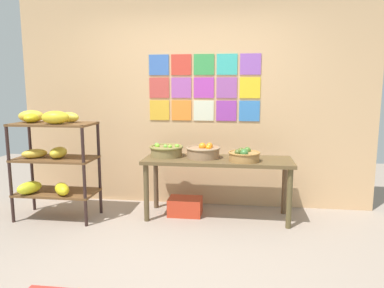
% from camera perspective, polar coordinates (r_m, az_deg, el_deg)
% --- Properties ---
extents(ground, '(9.33, 9.33, 0.00)m').
position_cam_1_polar(ground, '(3.33, -4.13, -18.29)').
color(ground, gray).
extents(back_wall_with_art, '(4.55, 0.07, 2.81)m').
position_cam_1_polar(back_wall_with_art, '(4.63, 0.07, 7.51)').
color(back_wall_with_art, tan).
rests_on(back_wall_with_art, ground).
extents(banana_shelf_unit, '(0.92, 0.53, 1.27)m').
position_cam_1_polar(banana_shelf_unit, '(4.42, -21.58, -1.07)').
color(banana_shelf_unit, '#2F1E1B').
rests_on(banana_shelf_unit, ground).
extents(display_table, '(1.71, 0.59, 0.71)m').
position_cam_1_polar(display_table, '(4.19, 4.09, -3.52)').
color(display_table, brown).
rests_on(display_table, ground).
extents(fruit_basket_right, '(0.36, 0.36, 0.15)m').
position_cam_1_polar(fruit_basket_right, '(4.06, 8.28, -1.80)').
color(fruit_basket_right, '#A7773F').
rests_on(fruit_basket_right, display_table).
extents(fruit_basket_centre, '(0.40, 0.40, 0.15)m').
position_cam_1_polar(fruit_basket_centre, '(4.30, -4.09, -1.02)').
color(fruit_basket_centre, olive).
rests_on(fruit_basket_centre, display_table).
extents(fruit_basket_back_right, '(0.40, 0.40, 0.18)m').
position_cam_1_polar(fruit_basket_back_right, '(4.20, 1.82, -1.21)').
color(fruit_basket_back_right, '#957251').
rests_on(fruit_basket_back_right, display_table).
extents(produce_crate_under_table, '(0.40, 0.28, 0.21)m').
position_cam_1_polar(produce_crate_under_table, '(4.39, -1.10, -9.88)').
color(produce_crate_under_table, red).
rests_on(produce_crate_under_table, ground).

